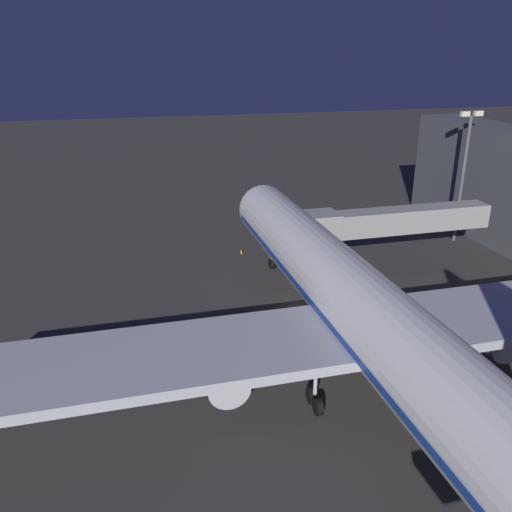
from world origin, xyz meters
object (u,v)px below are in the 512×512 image
Objects in this scene: airliner_at_gate at (369,318)px; apron_floodlight_mast at (464,167)px; traffic_cone_nose_port at (276,248)px; traffic_cone_nose_starboard at (241,251)px; jet_bridge at (385,222)px.

apron_floodlight_mast is (-25.50, -26.57, 3.76)m from airliner_at_gate.
apron_floodlight_mast reaches higher than traffic_cone_nose_port.
apron_floodlight_mast is at bearing 175.02° from traffic_cone_nose_starboard.
apron_floodlight_mast is (-14.21, -7.37, 3.62)m from jet_bridge.
airliner_at_gate is 109.46× the size of traffic_cone_nose_starboard.
airliner_at_gate is 3.70× the size of apron_floodlight_mast.
traffic_cone_nose_starboard is (27.70, -2.41, -9.26)m from apron_floodlight_mast.
jet_bridge is (-11.29, -19.20, 0.14)m from airliner_at_gate.
airliner_at_gate is at bearing 94.34° from traffic_cone_nose_starboard.
airliner_at_gate is at bearing 59.55° from jet_bridge.
apron_floodlight_mast reaches higher than traffic_cone_nose_starboard.
airliner_at_gate is at bearing 46.18° from apron_floodlight_mast.
traffic_cone_nose_starboard is (4.40, 0.00, 0.00)m from traffic_cone_nose_port.
jet_bridge is 14.50m from traffic_cone_nose_port.
traffic_cone_nose_port is at bearing -47.11° from jet_bridge.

